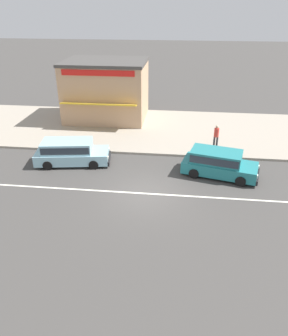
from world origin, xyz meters
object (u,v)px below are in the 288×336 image
Objects in this scene: minivan_teal_0 at (218,162)px; shopfront_corner_warung at (106,90)px; minivan_pale_blue_3 at (70,151)px; pedestrian_mid_kerb at (216,135)px.

shopfront_corner_warung is (-8.88, 9.72, 1.78)m from minivan_teal_0.
minivan_teal_0 is at bearing -3.38° from minivan_pale_blue_3.
minivan_teal_0 is 2.89× the size of pedestrian_mid_kerb.
pedestrian_mid_kerb is 10.86m from shopfront_corner_warung.
minivan_teal_0 is at bearing -47.57° from shopfront_corner_warung.
minivan_pale_blue_3 is at bearing 176.62° from minivan_teal_0.
shopfront_corner_warung is at bearing 87.17° from minivan_pale_blue_3.
minivan_pale_blue_3 is 0.72× the size of shopfront_corner_warung.
minivan_pale_blue_3 is (-9.33, 0.55, 0.00)m from minivan_teal_0.
pedestrian_mid_kerb is at bearing 19.58° from minivan_pale_blue_3.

